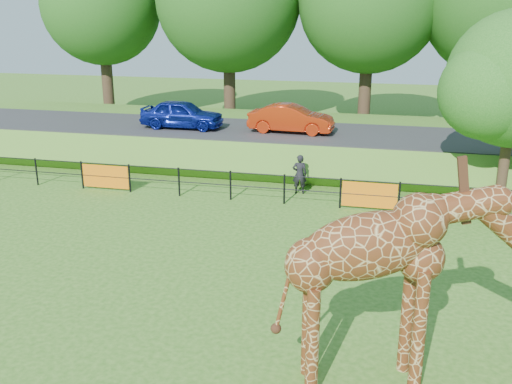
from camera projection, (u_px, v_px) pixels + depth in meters
ground at (220, 313)px, 13.14m from camera, size 90.00×90.00×0.00m
giraffe at (425, 288)px, 10.17m from camera, size 5.47×2.37×3.86m
perimeter_fence at (284, 189)px, 20.39m from camera, size 28.07×0.10×1.10m
embankment at (313, 142)px, 27.31m from camera, size 40.00×9.00×1.30m
road at (309, 133)px, 25.70m from camera, size 40.00×5.00×0.12m
car_blue at (182, 114)px, 26.37m from camera, size 3.84×1.57×1.30m
car_red at (291, 119)px, 25.43m from camera, size 3.84×1.50×1.24m
visitor at (300, 174)px, 21.49m from camera, size 0.59×0.43×1.51m
bg_tree_line at (368, 0)px, 30.92m from camera, size 37.30×8.80×11.82m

